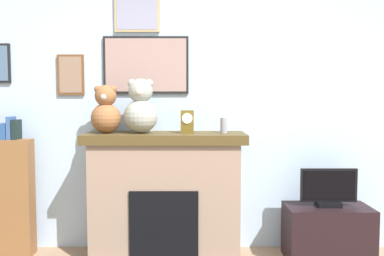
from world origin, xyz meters
TOP-DOWN VIEW (x-y plane):
  - back_wall at (-0.01, 2.00)m, footprint 5.20×0.15m
  - fireplace at (-0.30, 1.70)m, footprint 1.38×0.53m
  - bookshelf at (-1.71, 1.74)m, footprint 0.47×0.16m
  - tv_stand at (1.11, 1.64)m, footprint 0.72×0.40m
  - television at (1.11, 1.64)m, footprint 0.48×0.14m
  - candle_jar at (0.21, 1.68)m, footprint 0.06×0.06m
  - mantel_clock at (-0.11, 1.68)m, footprint 0.11×0.08m
  - teddy_bear_grey at (-0.80, 1.68)m, footprint 0.26×0.26m
  - teddy_bear_tan at (-0.50, 1.68)m, footprint 0.29×0.29m

SIDE VIEW (x-z plane):
  - tv_stand at x=1.11m, z-range 0.00..0.47m
  - fireplace at x=-0.30m, z-range 0.01..1.10m
  - bookshelf at x=-1.71m, z-range -0.06..1.19m
  - television at x=1.11m, z-range 0.45..0.78m
  - candle_jar at x=0.21m, z-range 1.09..1.23m
  - mantel_clock at x=-0.11m, z-range 1.09..1.29m
  - teddy_bear_grey at x=-0.80m, z-range 1.07..1.49m
  - teddy_bear_tan at x=-0.50m, z-range 1.07..1.54m
  - back_wall at x=-0.01m, z-range 0.00..2.60m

